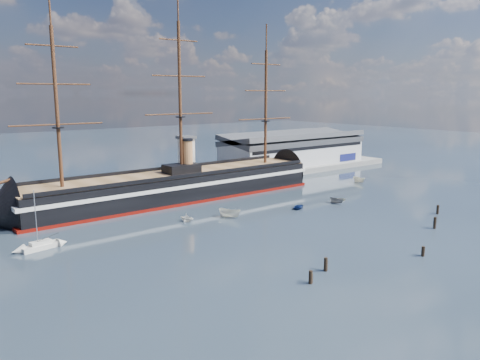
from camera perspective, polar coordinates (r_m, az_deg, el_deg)
ground at (r=125.48m, az=0.30°, el=-3.47°), size 600.00×600.00×0.00m
quay at (r=159.79m, az=-4.89°, el=-0.47°), size 180.00×18.00×2.00m
warehouse at (r=191.53m, az=6.54°, el=3.74°), size 63.00×21.00×11.60m
quay_tower at (r=152.02m, az=-6.53°, el=2.66°), size 5.00×5.00×15.00m
warship at (r=135.22m, az=-8.44°, el=-0.81°), size 112.96×17.19×53.94m
sailboat at (r=101.15m, az=-23.12°, el=-7.35°), size 7.78×3.52×12.02m
motorboat_a at (r=116.37m, az=-1.27°, el=-4.59°), size 7.44×5.22×2.80m
motorboat_b at (r=126.33m, az=7.20°, el=-3.46°), size 2.27×3.16×1.37m
motorboat_c at (r=133.83m, az=11.69°, el=-2.81°), size 5.23×2.73×1.99m
motorboat_d at (r=113.52m, az=-6.47°, el=-5.05°), size 6.39×4.75×2.15m
motorboat_e at (r=137.22m, az=12.04°, el=-2.49°), size 2.11×2.78×1.21m
motorboat_f at (r=166.32m, az=14.30°, el=-0.33°), size 6.58×3.43×2.50m
piling_near_left at (r=83.83m, az=10.37°, el=-10.87°), size 0.64×0.64×3.17m
piling_near_mid at (r=96.07m, az=21.39°, el=-8.63°), size 0.64×0.64×2.62m
piling_near_right at (r=115.89m, az=22.61°, el=-5.48°), size 0.64×0.64×3.39m
piling_far_right at (r=129.83m, az=22.92°, el=-3.84°), size 0.64×0.64×3.06m
piling_extra at (r=78.33m, az=8.58°, el=-12.38°), size 0.64×0.64×2.91m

